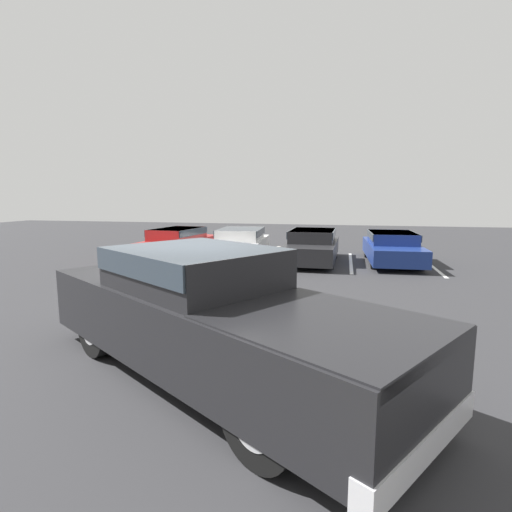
{
  "coord_description": "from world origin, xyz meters",
  "views": [
    {
      "loc": [
        2.6,
        -5.97,
        2.52
      ],
      "look_at": [
        0.4,
        3.91,
        1.0
      ],
      "focal_mm": 28.0,
      "sensor_mm": 36.0,
      "label": 1
    }
  ],
  "objects_px": {
    "pickup_truck": "(210,314)",
    "parked_sedan_c": "(312,245)",
    "parked_sedan_b": "(241,243)",
    "parked_sedan_a": "(177,242)",
    "wheel_stop_curb": "(296,248)",
    "parked_sedan_d": "(392,246)"
  },
  "relations": [
    {
      "from": "pickup_truck",
      "to": "parked_sedan_c",
      "type": "relative_size",
      "value": 1.34
    },
    {
      "from": "parked_sedan_b",
      "to": "parked_sedan_a",
      "type": "bearing_deg",
      "value": -93.74
    },
    {
      "from": "parked_sedan_b",
      "to": "wheel_stop_curb",
      "type": "height_order",
      "value": "parked_sedan_b"
    },
    {
      "from": "parked_sedan_b",
      "to": "parked_sedan_d",
      "type": "relative_size",
      "value": 1.0
    },
    {
      "from": "wheel_stop_curb",
      "to": "parked_sedan_a",
      "type": "bearing_deg",
      "value": -144.74
    },
    {
      "from": "parked_sedan_b",
      "to": "parked_sedan_d",
      "type": "xyz_separation_m",
      "value": [
        5.85,
        0.31,
        -0.02
      ]
    },
    {
      "from": "parked_sedan_c",
      "to": "parked_sedan_d",
      "type": "xyz_separation_m",
      "value": [
        2.97,
        0.41,
        -0.03
      ]
    },
    {
      "from": "pickup_truck",
      "to": "parked_sedan_b",
      "type": "bearing_deg",
      "value": 135.64
    },
    {
      "from": "pickup_truck",
      "to": "parked_sedan_c",
      "type": "xyz_separation_m",
      "value": [
        0.58,
        10.29,
        -0.25
      ]
    },
    {
      "from": "parked_sedan_a",
      "to": "parked_sedan_d",
      "type": "bearing_deg",
      "value": 98.08
    },
    {
      "from": "wheel_stop_curb",
      "to": "pickup_truck",
      "type": "bearing_deg",
      "value": -88.14
    },
    {
      "from": "pickup_truck",
      "to": "parked_sedan_d",
      "type": "relative_size",
      "value": 1.31
    },
    {
      "from": "wheel_stop_curb",
      "to": "parked_sedan_b",
      "type": "bearing_deg",
      "value": -120.03
    },
    {
      "from": "parked_sedan_d",
      "to": "wheel_stop_curb",
      "type": "height_order",
      "value": "parked_sedan_d"
    },
    {
      "from": "parked_sedan_c",
      "to": "pickup_truck",
      "type": "bearing_deg",
      "value": -2.03
    },
    {
      "from": "parked_sedan_d",
      "to": "wheel_stop_curb",
      "type": "bearing_deg",
      "value": -128.06
    },
    {
      "from": "parked_sedan_c",
      "to": "wheel_stop_curb",
      "type": "relative_size",
      "value": 2.5
    },
    {
      "from": "parked_sedan_a",
      "to": "wheel_stop_curb",
      "type": "bearing_deg",
      "value": 131.09
    },
    {
      "from": "parked_sedan_a",
      "to": "parked_sedan_c",
      "type": "distance_m",
      "value": 5.62
    },
    {
      "from": "pickup_truck",
      "to": "parked_sedan_a",
      "type": "height_order",
      "value": "pickup_truck"
    },
    {
      "from": "parked_sedan_c",
      "to": "wheel_stop_curb",
      "type": "height_order",
      "value": "parked_sedan_c"
    },
    {
      "from": "parked_sedan_a",
      "to": "parked_sedan_c",
      "type": "height_order",
      "value": "parked_sedan_c"
    }
  ]
}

